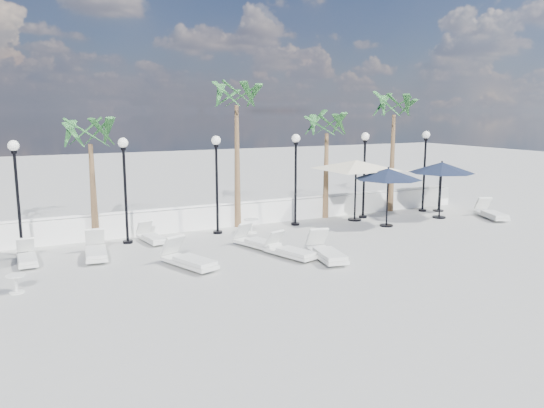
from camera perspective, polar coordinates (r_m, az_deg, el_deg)
name	(u,v)px	position (r m, az deg, el deg)	size (l,w,h in m)	color
ground	(298,280)	(15.36, 2.82, -8.13)	(100.00, 100.00, 0.00)	#A6A5A0
balustrade	(209,217)	(21.88, -6.81, -1.43)	(26.00, 0.30, 1.01)	white
lamppost_1	(16,181)	(19.36, -25.79, 2.22)	(0.36, 0.36, 3.84)	black
lamppost_2	(125,176)	(19.70, -15.57, 2.97)	(0.36, 0.36, 3.84)	black
lamppost_3	(217,171)	(20.64, -5.98, 3.59)	(0.36, 0.36, 3.84)	black
lamppost_4	(296,166)	(22.10, 2.56, 4.05)	(0.36, 0.36, 3.84)	black
lamppost_5	(364,163)	(23.99, 9.92, 4.38)	(0.36, 0.36, 3.84)	black
lamppost_6	(425,160)	(26.20, 16.12, 4.60)	(0.36, 0.36, 3.84)	black
palm_1	(90,140)	(20.22, -18.98, 6.56)	(2.60, 2.60, 4.70)	brown
palm_2	(236,102)	(21.70, -3.85, 10.87)	(2.60, 2.60, 6.10)	brown
palm_3	(327,130)	(23.70, 5.92, 7.94)	(2.60, 2.60, 4.90)	brown
palm_4	(394,112)	(25.86, 13.00, 9.64)	(2.60, 2.60, 5.70)	brown
lounger_0	(27,257)	(18.47, -24.85, -5.24)	(0.60, 1.74, 0.65)	silver
lounger_1	(151,237)	(19.99, -12.84, -3.44)	(0.81, 1.79, 0.65)	silver
lounger_2	(189,259)	(16.58, -8.95, -5.90)	(1.37, 2.24, 0.80)	silver
lounger_3	(96,251)	(18.36, -18.41, -4.78)	(0.90, 2.10, 0.76)	silver
lounger_4	(290,251)	(17.49, 1.92, -5.03)	(1.17, 2.02, 0.72)	silver
lounger_5	(257,241)	(18.69, -1.61, -4.05)	(1.21, 2.04, 0.73)	silver
lounger_6	(326,252)	(17.31, 5.85, -5.14)	(1.07, 2.24, 0.81)	silver
lounger_7	(491,213)	(25.67, 22.52, -0.91)	(1.35, 2.17, 0.77)	silver
side_table_1	(16,282)	(15.73, -25.83, -7.57)	(0.51, 0.51, 0.49)	silver
side_table_2	(251,225)	(20.97, -2.23, -2.23)	(0.58, 0.58, 0.56)	silver
parasol_navy_mid	(388,174)	(22.41, 12.39, 3.15)	(2.79, 2.79, 2.50)	black
parasol_navy_right	(442,168)	(24.81, 17.79, 3.73)	(2.89, 2.89, 2.59)	black
parasol_cream_sq_a	(356,161)	(23.34, 9.04, 4.64)	(5.83, 5.83, 2.86)	black
parasol_cream_sq_b	(441,166)	(26.51, 17.69, 3.96)	(4.77, 4.77, 2.39)	black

